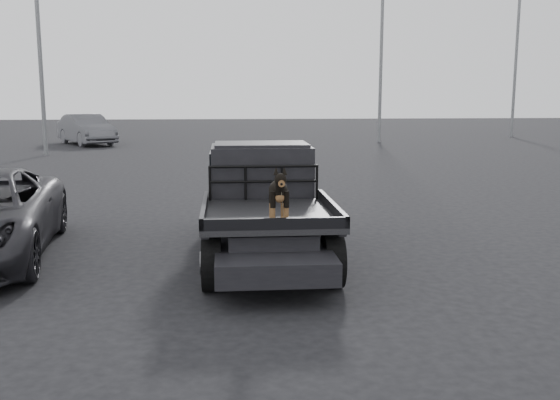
{
  "coord_description": "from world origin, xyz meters",
  "views": [
    {
      "loc": [
        -0.16,
        -8.25,
        2.63
      ],
      "look_at": [
        0.52,
        -0.52,
        1.32
      ],
      "focal_mm": 40.0,
      "sensor_mm": 36.0,
      "label": 1
    }
  ],
  "objects_px": {
    "flatbed_ute": "(265,229)",
    "dog": "(278,195)",
    "distant_car_a": "(87,129)",
    "floodlight_far": "(519,3)",
    "floodlight_mid": "(382,15)"
  },
  "relations": [
    {
      "from": "floodlight_far",
      "to": "flatbed_ute",
      "type": "bearing_deg",
      "value": -121.83
    },
    {
      "from": "floodlight_mid",
      "to": "distant_car_a",
      "type": "bearing_deg",
      "value": -179.01
    },
    {
      "from": "dog",
      "to": "floodlight_far",
      "type": "distance_m",
      "value": 34.62
    },
    {
      "from": "dog",
      "to": "distant_car_a",
      "type": "relative_size",
      "value": 0.15
    },
    {
      "from": "distant_car_a",
      "to": "floodlight_far",
      "type": "xyz_separation_m",
      "value": [
        25.12,
        3.73,
        7.26
      ]
    },
    {
      "from": "flatbed_ute",
      "to": "distant_car_a",
      "type": "xyz_separation_m",
      "value": [
        -7.93,
        23.97,
        0.34
      ]
    },
    {
      "from": "floodlight_far",
      "to": "dog",
      "type": "bearing_deg",
      "value": -120.25
    },
    {
      "from": "distant_car_a",
      "to": "floodlight_far",
      "type": "relative_size",
      "value": 0.33
    },
    {
      "from": "floodlight_mid",
      "to": "floodlight_far",
      "type": "bearing_deg",
      "value": 20.4
    },
    {
      "from": "flatbed_ute",
      "to": "dog",
      "type": "bearing_deg",
      "value": -86.96
    },
    {
      "from": "floodlight_far",
      "to": "floodlight_mid",
      "type": "bearing_deg",
      "value": -159.6
    },
    {
      "from": "dog",
      "to": "distant_car_a",
      "type": "height_order",
      "value": "dog"
    },
    {
      "from": "flatbed_ute",
      "to": "floodlight_far",
      "type": "distance_m",
      "value": 33.47
    },
    {
      "from": "flatbed_ute",
      "to": "dog",
      "type": "height_order",
      "value": "dog"
    },
    {
      "from": "dog",
      "to": "floodlight_far",
      "type": "bearing_deg",
      "value": 59.75
    }
  ]
}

